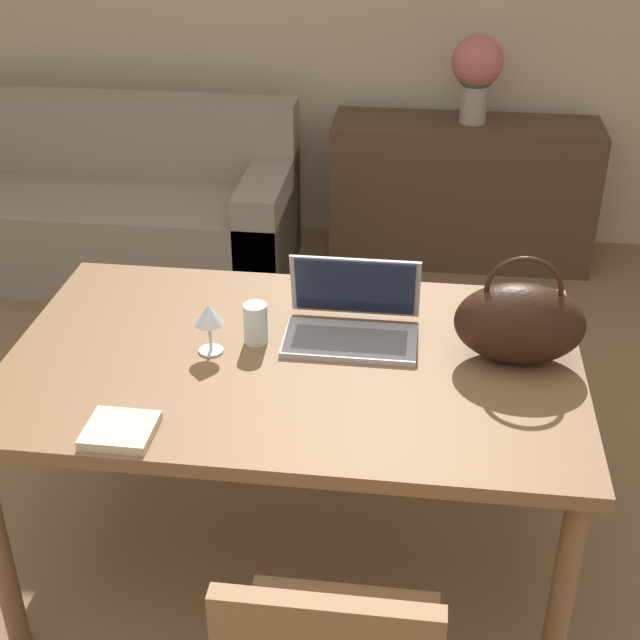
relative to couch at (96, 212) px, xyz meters
The scene contains 9 objects.
dining_table 2.38m from the couch, 55.99° to the right, with size 1.56×0.98×0.75m.
couch is the anchor object (origin of this frame).
sideboard 1.85m from the couch, ahead, with size 1.31×0.40×0.72m.
laptop 2.37m from the couch, 50.92° to the right, with size 0.37×0.26×0.21m.
drinking_glass 2.29m from the couch, 57.50° to the right, with size 0.07×0.07×0.12m.
wine_glass 2.30m from the couch, 60.90° to the right, with size 0.08×0.08×0.15m.
handbag 2.74m from the couch, 44.56° to the right, with size 0.35×0.20×0.31m.
flower_vase 2.00m from the couch, ahead, with size 0.24×0.24×0.42m.
book 2.57m from the couch, 67.81° to the right, with size 0.16×0.15×0.02m.
Camera 1 is at (0.48, -1.41, 2.04)m, focal length 50.00 mm.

